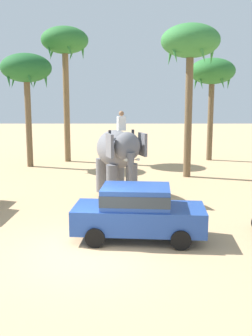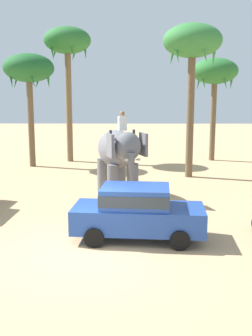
# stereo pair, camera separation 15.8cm
# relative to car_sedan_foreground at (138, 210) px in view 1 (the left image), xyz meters

# --- Properties ---
(ground_plane) EXTENTS (120.00, 120.00, 0.00)m
(ground_plane) POSITION_rel_car_sedan_foreground_xyz_m (-1.45, -1.38, -0.93)
(ground_plane) COLOR tan
(car_sedan_foreground) EXTENTS (4.22, 2.12, 1.70)m
(car_sedan_foreground) POSITION_rel_car_sedan_foreground_xyz_m (0.00, 0.00, 0.00)
(car_sedan_foreground) COLOR #23479E
(car_sedan_foreground) RESTS_ON ground
(elephant_with_mahout) EXTENTS (2.59, 4.02, 3.88)m
(elephant_with_mahout) POSITION_rel_car_sedan_foreground_xyz_m (-0.76, 5.43, 1.06)
(elephant_with_mahout) COLOR slate
(elephant_with_mahout) RESTS_ON ground
(palm_tree_behind_elephant) EXTENTS (3.20, 3.20, 8.38)m
(palm_tree_behind_elephant) POSITION_rel_car_sedan_foreground_xyz_m (3.11, 10.05, 6.30)
(palm_tree_behind_elephant) COLOR brown
(palm_tree_behind_elephant) RESTS_ON ground
(palm_tree_near_hut) EXTENTS (3.20, 3.20, 7.20)m
(palm_tree_near_hut) POSITION_rel_car_sedan_foreground_xyz_m (5.68, 16.20, 5.20)
(palm_tree_near_hut) COLOR brown
(palm_tree_near_hut) RESTS_ON ground
(palm_tree_left_of_road) EXTENTS (3.20, 3.20, 7.22)m
(palm_tree_left_of_road) POSITION_rel_car_sedan_foreground_xyz_m (-6.68, 13.46, 5.21)
(palm_tree_left_of_road) COLOR brown
(palm_tree_left_of_road) RESTS_ON ground
(palm_tree_far_back) EXTENTS (3.20, 3.20, 9.21)m
(palm_tree_far_back) POSITION_rel_car_sedan_foreground_xyz_m (-4.52, 15.61, 7.07)
(palm_tree_far_back) COLOR brown
(palm_tree_far_back) RESTS_ON ground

